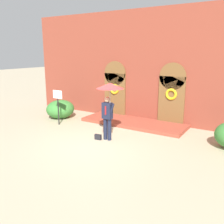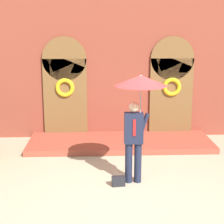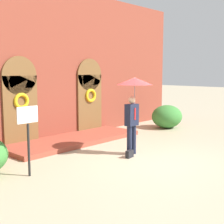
# 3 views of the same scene
# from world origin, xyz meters

# --- Properties ---
(ground_plane) EXTENTS (80.00, 80.00, 0.00)m
(ground_plane) POSITION_xyz_m (0.00, 0.00, 0.00)
(ground_plane) COLOR tan
(building_facade) EXTENTS (14.00, 2.30, 5.60)m
(building_facade) POSITION_xyz_m (-0.00, 4.15, 2.68)
(building_facade) COLOR brown
(building_facade) RESTS_ON ground
(person_with_umbrella) EXTENTS (1.10, 1.10, 2.36)m
(person_with_umbrella) POSITION_xyz_m (0.22, 0.47, 1.91)
(person_with_umbrella) COLOR #191E33
(person_with_umbrella) RESTS_ON ground
(handbag) EXTENTS (0.29, 0.15, 0.22)m
(handbag) POSITION_xyz_m (-0.22, 0.28, 0.11)
(handbag) COLOR black
(handbag) RESTS_ON ground
(sign_post) EXTENTS (0.56, 0.06, 1.72)m
(sign_post) POSITION_xyz_m (-3.14, 1.05, 1.16)
(sign_post) COLOR black
(sign_post) RESTS_ON ground
(shrub_left) EXTENTS (1.43, 1.57, 0.99)m
(shrub_left) POSITION_xyz_m (-3.96, 2.05, 0.49)
(shrub_left) COLOR #387A33
(shrub_left) RESTS_ON ground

